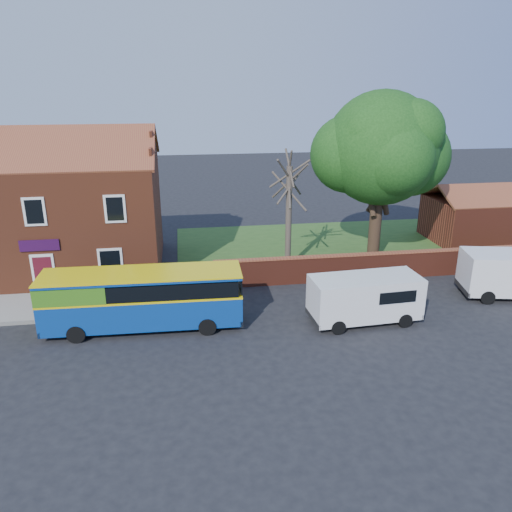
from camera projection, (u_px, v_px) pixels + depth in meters
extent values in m
plane|color=black|center=(178.00, 356.00, 20.95)|extent=(120.00, 120.00, 0.00)
cube|color=gray|center=(39.00, 307.00, 25.31)|extent=(18.00, 3.50, 0.12)
cube|color=slate|center=(29.00, 322.00, 23.68)|extent=(18.00, 0.15, 0.14)
cube|color=#426B28|center=(365.00, 245.00, 34.89)|extent=(26.00, 12.00, 0.04)
cube|color=brown|center=(56.00, 217.00, 29.61)|extent=(12.00, 8.00, 6.50)
cube|color=brown|center=(36.00, 149.00, 26.33)|extent=(12.30, 4.08, 2.16)
cube|color=brown|center=(54.00, 140.00, 30.06)|extent=(12.30, 4.08, 2.16)
cube|color=black|center=(34.00, 212.00, 25.40)|extent=(1.10, 0.06, 1.50)
cube|color=#4C0F19|center=(44.00, 276.00, 26.55)|extent=(0.95, 0.04, 2.10)
cube|color=silver|center=(44.00, 275.00, 26.55)|extent=(1.20, 0.06, 2.30)
cube|color=#2D0B31|center=(39.00, 245.00, 25.98)|extent=(2.00, 0.06, 0.60)
cube|color=maroon|center=(402.00, 265.00, 29.05)|extent=(22.00, 0.30, 1.50)
cube|color=brown|center=(404.00, 252.00, 28.78)|extent=(22.00, 0.38, 0.10)
cube|color=maroon|center=(487.00, 220.00, 35.65)|extent=(8.00, 5.00, 3.00)
cube|color=brown|center=(502.00, 195.00, 33.80)|extent=(8.20, 2.56, 1.24)
cube|color=brown|center=(481.00, 188.00, 36.13)|extent=(8.20, 2.56, 1.24)
cube|color=navy|center=(144.00, 307.00, 23.00)|extent=(9.03, 2.47, 1.43)
cube|color=yellow|center=(143.00, 293.00, 22.77)|extent=(9.05, 2.49, 0.10)
cube|color=black|center=(142.00, 285.00, 22.62)|extent=(8.67, 2.48, 0.71)
cube|color=#3F7F1B|center=(74.00, 288.00, 22.28)|extent=(3.11, 2.36, 0.76)
cube|color=navy|center=(141.00, 275.00, 22.47)|extent=(9.03, 2.47, 0.14)
cube|color=yellow|center=(141.00, 273.00, 22.44)|extent=(9.07, 2.51, 0.06)
cylinder|color=black|center=(76.00, 334.00, 21.90)|extent=(0.81, 0.30, 0.81)
cylinder|color=black|center=(86.00, 313.00, 23.85)|extent=(0.81, 0.30, 0.81)
cylinder|color=black|center=(207.00, 326.00, 22.57)|extent=(0.81, 0.30, 0.81)
cylinder|color=black|center=(206.00, 307.00, 24.52)|extent=(0.81, 0.30, 0.81)
cube|color=white|center=(365.00, 297.00, 23.53)|extent=(5.27, 2.37, 1.96)
cube|color=black|center=(410.00, 287.00, 23.88)|extent=(0.19, 1.75, 0.77)
cube|color=black|center=(412.00, 309.00, 24.32)|extent=(0.23, 2.06, 0.25)
cylinder|color=black|center=(338.00, 327.00, 22.62)|extent=(0.69, 0.26, 0.68)
cylinder|color=black|center=(324.00, 309.00, 24.41)|extent=(0.69, 0.26, 0.68)
cylinder|color=black|center=(405.00, 320.00, 23.27)|extent=(0.69, 0.26, 0.68)
cylinder|color=black|center=(386.00, 303.00, 25.06)|extent=(0.69, 0.26, 0.68)
cylinder|color=black|center=(488.00, 297.00, 25.68)|extent=(0.76, 0.36, 0.73)
cylinder|color=black|center=(473.00, 282.00, 27.64)|extent=(0.76, 0.36, 0.73)
cylinder|color=black|center=(375.00, 227.00, 31.41)|extent=(0.76, 0.76, 4.34)
sphere|color=#29631E|center=(381.00, 148.00, 29.78)|extent=(6.80, 6.80, 6.80)
sphere|color=#29631E|center=(409.00, 156.00, 30.59)|extent=(4.91, 4.91, 4.91)
sphere|color=#29631E|center=(349.00, 154.00, 30.18)|extent=(4.72, 4.72, 4.72)
cylinder|color=#4C4238|center=(289.00, 219.00, 29.56)|extent=(0.36, 0.36, 6.29)
cylinder|color=#4C4238|center=(289.00, 182.00, 28.81)|extent=(0.37, 3.07, 2.47)
cylinder|color=#4C4238|center=(289.00, 185.00, 28.89)|extent=(1.60, 2.27, 2.26)
cylinder|color=#4C4238|center=(290.00, 178.00, 28.74)|extent=(2.58, 1.18, 2.51)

